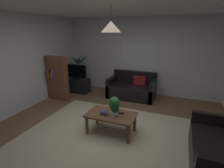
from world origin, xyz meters
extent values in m
cube|color=brown|center=(0.00, 0.00, -0.01)|extent=(5.29, 5.72, 0.02)
cube|color=beige|center=(0.00, -0.20, 0.00)|extent=(3.44, 3.14, 0.01)
cube|color=silver|center=(0.00, 2.89, 1.31)|extent=(5.41, 0.06, 2.62)
cube|color=silver|center=(-2.68, 0.00, 1.31)|extent=(0.06, 5.72, 2.62)
cube|color=white|center=(0.00, 0.00, 2.63)|extent=(5.29, 5.72, 0.02)
cube|color=white|center=(-0.07, 2.86, 1.23)|extent=(1.16, 0.01, 1.09)
cube|color=black|center=(-0.10, 2.31, 0.21)|extent=(1.52, 0.89, 0.42)
cube|color=black|center=(-0.10, 2.70, 0.62)|extent=(1.52, 0.12, 0.40)
cube|color=black|center=(-0.80, 2.31, 0.32)|extent=(0.12, 0.89, 0.64)
cube|color=black|center=(0.60, 2.31, 0.32)|extent=(0.12, 0.89, 0.64)
cube|color=maroon|center=(0.12, 2.52, 0.56)|extent=(0.41, 0.16, 0.28)
cube|color=black|center=(2.10, -0.23, 0.21)|extent=(0.89, 1.48, 0.42)
cube|color=black|center=(2.10, 0.45, 0.32)|extent=(0.89, 0.12, 0.64)
cube|color=brown|center=(0.06, 0.09, 0.42)|extent=(1.05, 0.62, 0.04)
cylinder|color=brown|center=(-0.40, -0.16, 0.20)|extent=(0.07, 0.07, 0.40)
cylinder|color=brown|center=(0.53, -0.16, 0.20)|extent=(0.07, 0.07, 0.40)
cylinder|color=brown|center=(-0.40, 0.33, 0.20)|extent=(0.07, 0.07, 0.40)
cylinder|color=brown|center=(0.53, 0.33, 0.20)|extent=(0.07, 0.07, 0.40)
cube|color=#72387F|center=(-0.08, 0.03, 0.46)|extent=(0.13, 0.11, 0.02)
cube|color=#72387F|center=(-0.07, 0.01, 0.48)|extent=(0.18, 0.15, 0.03)
cube|color=#2D4C8C|center=(-0.09, 0.01, 0.51)|extent=(0.12, 0.10, 0.02)
cube|color=black|center=(0.25, 0.19, 0.46)|extent=(0.16, 0.05, 0.02)
cube|color=black|center=(0.18, 0.06, 0.46)|extent=(0.13, 0.16, 0.02)
cylinder|color=beige|center=(0.14, 0.05, 0.48)|extent=(0.18, 0.18, 0.08)
sphere|color=#235B2D|center=(0.16, 0.08, 0.58)|extent=(0.16, 0.16, 0.16)
sphere|color=#235B2D|center=(0.14, 0.07, 0.67)|extent=(0.22, 0.22, 0.22)
sphere|color=#235B2D|center=(0.15, 0.04, 0.75)|extent=(0.23, 0.23, 0.23)
cube|color=black|center=(-2.10, 2.11, 0.25)|extent=(0.90, 0.44, 0.50)
cube|color=black|center=(-2.10, 2.09, 0.78)|extent=(0.83, 0.05, 0.46)
cube|color=black|center=(-2.10, 2.06, 0.78)|extent=(0.79, 0.00, 0.42)
cube|color=black|center=(-2.10, 2.09, 0.52)|extent=(0.24, 0.16, 0.04)
cylinder|color=#4C4C51|center=(-2.24, 2.55, 0.15)|extent=(0.32, 0.32, 0.30)
cylinder|color=brown|center=(-2.24, 2.55, 0.66)|extent=(0.05, 0.05, 0.71)
cone|color=#235B2D|center=(-2.06, 2.54, 1.13)|extent=(0.42, 0.12, 0.32)
cone|color=#235B2D|center=(-2.16, 2.74, 1.12)|extent=(0.22, 0.46, 0.34)
cone|color=#235B2D|center=(-2.35, 2.75, 1.09)|extent=(0.26, 0.48, 0.31)
cone|color=#235B2D|center=(-2.41, 2.51, 1.11)|extent=(0.40, 0.17, 0.30)
cone|color=#235B2D|center=(-2.32, 2.41, 1.11)|extent=(0.25, 0.36, 0.33)
cone|color=#235B2D|center=(-2.16, 2.39, 1.12)|extent=(0.25, 0.38, 0.33)
cube|color=brown|center=(-2.28, 1.28, 0.70)|extent=(0.70, 0.22, 1.40)
cube|color=#2D4C8C|center=(-2.55, 1.16, 0.86)|extent=(0.04, 0.16, 0.18)
cube|color=#B22D2D|center=(-2.50, 1.16, 0.87)|extent=(0.05, 0.16, 0.21)
cube|color=gold|center=(-2.45, 1.16, 0.86)|extent=(0.04, 0.16, 0.19)
cube|color=black|center=(-2.40, 1.16, 0.89)|extent=(0.04, 0.16, 0.23)
cube|color=#99663F|center=(-2.36, 1.16, 0.85)|extent=(0.03, 0.16, 0.16)
cube|color=#99663F|center=(-2.32, 1.16, 0.88)|extent=(0.03, 0.16, 0.23)
cube|color=#72387F|center=(-2.28, 1.16, 0.87)|extent=(0.03, 0.16, 0.20)
cylinder|color=black|center=(0.06, 0.09, 2.47)|extent=(0.01, 0.01, 0.29)
cone|color=tan|center=(0.06, 0.09, 2.23)|extent=(0.38, 0.38, 0.20)
camera|label=1|loc=(1.33, -3.04, 2.16)|focal=27.84mm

